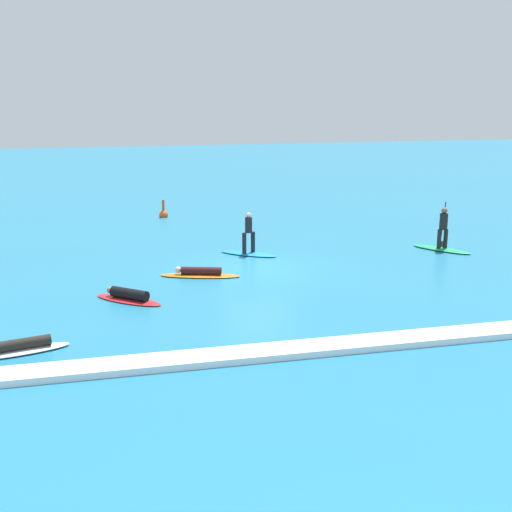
{
  "coord_description": "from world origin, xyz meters",
  "views": [
    {
      "loc": [
        -5.65,
        -23.51,
        6.57
      ],
      "look_at": [
        0.0,
        0.0,
        0.5
      ],
      "focal_mm": 46.03,
      "sensor_mm": 36.0,
      "label": 1
    }
  ],
  "objects_px": {
    "surfer_on_green_board": "(442,239)",
    "surfer_on_red_board": "(128,296)",
    "surfer_on_orange_board": "(200,273)",
    "marker_buoy": "(164,214)",
    "surfer_on_blue_board": "(249,245)",
    "surfer_on_white_board": "(19,348)"
  },
  "relations": [
    {
      "from": "surfer_on_red_board",
      "to": "marker_buoy",
      "type": "relative_size",
      "value": 2.23
    },
    {
      "from": "surfer_on_green_board",
      "to": "marker_buoy",
      "type": "xyz_separation_m",
      "value": [
        -10.77,
        10.46,
        -0.33
      ]
    },
    {
      "from": "surfer_on_orange_board",
      "to": "marker_buoy",
      "type": "distance_m",
      "value": 12.11
    },
    {
      "from": "surfer_on_blue_board",
      "to": "surfer_on_green_board",
      "type": "distance_m",
      "value": 8.27
    },
    {
      "from": "surfer_on_white_board",
      "to": "marker_buoy",
      "type": "height_order",
      "value": "marker_buoy"
    },
    {
      "from": "surfer_on_blue_board",
      "to": "surfer_on_white_board",
      "type": "height_order",
      "value": "surfer_on_blue_board"
    },
    {
      "from": "surfer_on_white_board",
      "to": "surfer_on_red_board",
      "type": "relative_size",
      "value": 1.11
    },
    {
      "from": "surfer_on_blue_board",
      "to": "marker_buoy",
      "type": "bearing_deg",
      "value": -38.07
    },
    {
      "from": "surfer_on_blue_board",
      "to": "surfer_on_orange_board",
      "type": "height_order",
      "value": "surfer_on_blue_board"
    },
    {
      "from": "surfer_on_blue_board",
      "to": "surfer_on_orange_board",
      "type": "distance_m",
      "value": 3.77
    },
    {
      "from": "surfer_on_white_board",
      "to": "surfer_on_orange_board",
      "type": "relative_size",
      "value": 0.87
    },
    {
      "from": "surfer_on_orange_board",
      "to": "marker_buoy",
      "type": "relative_size",
      "value": 2.84
    },
    {
      "from": "surfer_on_red_board",
      "to": "surfer_on_orange_board",
      "type": "distance_m",
      "value": 3.54
    },
    {
      "from": "marker_buoy",
      "to": "surfer_on_green_board",
      "type": "bearing_deg",
      "value": -44.16
    },
    {
      "from": "surfer_on_orange_board",
      "to": "surfer_on_white_board",
      "type": "bearing_deg",
      "value": 63.99
    },
    {
      "from": "surfer_on_blue_board",
      "to": "surfer_on_orange_board",
      "type": "bearing_deg",
      "value": 84.91
    },
    {
      "from": "surfer_on_orange_board",
      "to": "surfer_on_green_board",
      "type": "xyz_separation_m",
      "value": [
        10.67,
        1.65,
        0.37
      ]
    },
    {
      "from": "surfer_on_white_board",
      "to": "surfer_on_blue_board",
      "type": "bearing_deg",
      "value": -145.6
    },
    {
      "from": "surfer_on_green_board",
      "to": "surfer_on_red_board",
      "type": "bearing_deg",
      "value": 70.16
    },
    {
      "from": "surfer_on_green_board",
      "to": "surfer_on_orange_board",
      "type": "bearing_deg",
      "value": 62.37
    },
    {
      "from": "surfer_on_orange_board",
      "to": "marker_buoy",
      "type": "xyz_separation_m",
      "value": [
        -0.1,
        12.11,
        0.05
      ]
    },
    {
      "from": "surfer_on_blue_board",
      "to": "surfer_on_white_board",
      "type": "relative_size",
      "value": 0.92
    }
  ]
}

